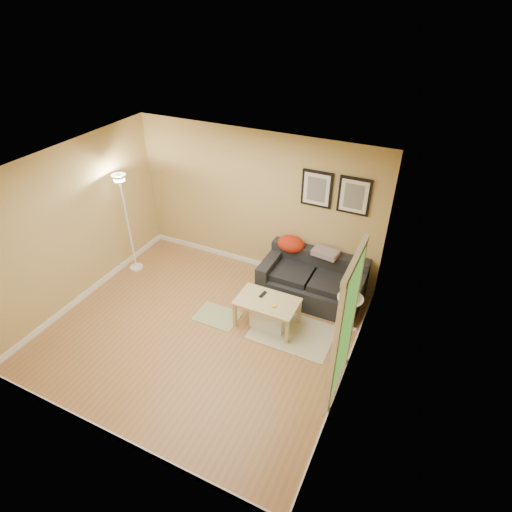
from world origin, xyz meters
name	(u,v)px	position (x,y,z in m)	size (l,w,h in m)	color
floor	(201,331)	(0.00, 0.00, 0.00)	(4.50, 4.50, 0.00)	#A06F44
ceiling	(185,174)	(0.00, 0.00, 2.60)	(4.50, 4.50, 0.00)	white
wall_back	(256,203)	(0.00, 2.00, 1.30)	(4.50, 4.50, 0.00)	tan
wall_front	(87,363)	(0.00, -2.00, 1.30)	(4.50, 4.50, 0.00)	tan
wall_left	(73,227)	(-2.25, 0.00, 1.30)	(4.00, 4.00, 0.00)	tan
wall_right	(354,309)	(2.25, 0.00, 1.30)	(4.00, 4.00, 0.00)	tan
baseboard_back	(256,263)	(0.00, 1.99, 0.05)	(4.50, 0.02, 0.10)	white
baseboard_front	(112,435)	(0.00, -1.99, 0.05)	(4.50, 0.02, 0.10)	white
baseboard_left	(91,290)	(-2.24, 0.00, 0.05)	(0.02, 4.00, 0.10)	white
baseboard_right	(341,378)	(2.24, 0.00, 0.05)	(0.02, 4.00, 0.10)	white
sofa	(312,279)	(1.27, 1.53, 0.38)	(1.70, 0.90, 0.75)	black
red_throw	(291,244)	(0.76, 1.82, 0.77)	(0.48, 0.36, 0.28)	#BC3711
plaid_throw	(325,253)	(1.38, 1.80, 0.78)	(0.42, 0.26, 0.10)	tan
framed_print_left	(317,189)	(1.08, 1.98, 1.80)	(0.50, 0.04, 0.60)	black
framed_print_right	(354,196)	(1.68, 1.98, 1.80)	(0.50, 0.04, 0.60)	black
area_rug	(292,332)	(1.30, 0.58, 0.01)	(1.25, 0.85, 0.01)	beige
green_runner	(217,316)	(0.07, 0.40, 0.01)	(0.70, 0.50, 0.01)	#668C4C
coffee_table	(267,312)	(0.86, 0.59, 0.24)	(0.95, 0.58, 0.47)	tan
remote_control	(263,294)	(0.74, 0.69, 0.48)	(0.05, 0.16, 0.02)	black
tape_roll	(274,306)	(1.01, 0.50, 0.49)	(0.07, 0.07, 0.03)	yellow
storage_bin	(270,316)	(0.91, 0.61, 0.17)	(0.56, 0.41, 0.34)	white
side_table	(348,313)	(2.02, 1.05, 0.30)	(0.39, 0.39, 0.60)	white
book_stack	(352,295)	(2.04, 1.06, 0.64)	(0.19, 0.25, 0.08)	teal
floor_lamp	(129,227)	(-2.00, 0.93, 0.89)	(0.25, 0.25, 1.89)	white
doorway	(344,332)	(2.20, -0.15, 1.02)	(0.12, 1.01, 2.13)	white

